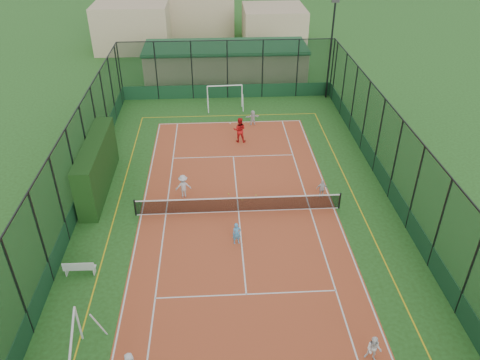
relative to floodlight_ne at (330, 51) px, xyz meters
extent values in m
plane|color=#264D1A|center=(-8.60, -16.60, -4.12)|extent=(300.00, 300.00, 0.00)
cube|color=#B84C28|center=(-8.60, -16.60, -4.12)|extent=(11.17, 23.97, 0.01)
cube|color=black|center=(-16.90, -13.64, -2.56)|extent=(1.07, 7.15, 3.13)
imported|color=#499CD1|center=(-8.84, -19.36, -3.50)|extent=(0.49, 0.37, 1.23)
imported|color=white|center=(-3.95, -26.72, -3.51)|extent=(0.74, 0.68, 1.22)
imported|color=silver|center=(-11.76, -14.89, -3.39)|extent=(1.01, 0.67, 1.46)
imported|color=silver|center=(-3.59, -15.40, -3.54)|extent=(0.71, 0.37, 1.15)
imported|color=silver|center=(-6.86, -5.19, -3.53)|extent=(1.13, 0.52, 1.17)
imported|color=red|center=(-8.05, -7.98, -3.19)|extent=(0.99, 0.82, 1.85)
sphere|color=#CCE033|center=(-7.47, -15.06, -4.08)|extent=(0.07, 0.07, 0.07)
sphere|color=#CCE033|center=(-9.10, -14.84, -4.08)|extent=(0.07, 0.07, 0.07)
sphere|color=#CCE033|center=(-8.33, -15.45, -4.08)|extent=(0.07, 0.07, 0.07)
camera|label=1|loc=(-9.77, -38.14, 11.59)|focal=35.00mm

